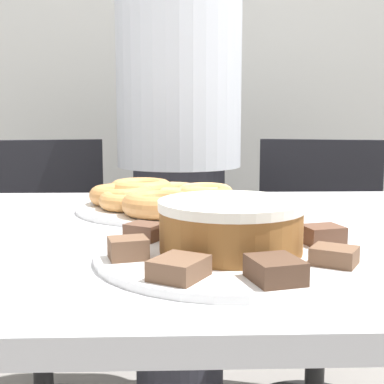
{
  "coord_description": "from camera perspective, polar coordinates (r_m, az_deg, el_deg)",
  "views": [
    {
      "loc": [
        -0.03,
        -0.83,
        0.94
      ],
      "look_at": [
        -0.0,
        0.0,
        0.82
      ],
      "focal_mm": 50.0,
      "sensor_mm": 36.0,
      "label": 1
    }
  ],
  "objects": [
    {
      "name": "lamington_5",
      "position": [
        0.8,
        8.04,
        -3.23
      ],
      "size": [
        0.06,
        0.06,
        0.03
      ],
      "rotation": [
        0.0,
        0.0,
        7.32
      ],
      "color": "brown",
      "rests_on": "plate_cake"
    },
    {
      "name": "donut_2",
      "position": [
        1.01,
        1.33,
        -0.43
      ],
      "size": [
        0.11,
        0.11,
        0.04
      ],
      "color": "#C68447",
      "rests_on": "plate_donuts"
    },
    {
      "name": "lamington_3",
      "position": [
        0.64,
        14.94,
        -6.58
      ],
      "size": [
        0.06,
        0.06,
        0.02
      ],
      "rotation": [
        0.0,
        0.0,
        5.75
      ],
      "color": "brown",
      "rests_on": "plate_cake"
    },
    {
      "name": "donut_6",
      "position": [
        1.04,
        -7.52,
        -0.3
      ],
      "size": [
        0.12,
        0.12,
        0.04
      ],
      "color": "#C68447",
      "rests_on": "plate_donuts"
    },
    {
      "name": "lamington_2",
      "position": [
        0.56,
        8.86,
        -8.19
      ],
      "size": [
        0.06,
        0.07,
        0.02
      ],
      "rotation": [
        0.0,
        0.0,
        4.97
      ],
      "color": "#513828",
      "rests_on": "plate_cake"
    },
    {
      "name": "donut_7",
      "position": [
        0.98,
        -6.76,
        -0.89
      ],
      "size": [
        0.11,
        0.11,
        0.03
      ],
      "color": "#D18E4C",
      "rests_on": "plate_donuts"
    },
    {
      "name": "office_chair_left",
      "position": [
        1.74,
        -15.72,
        -10.23
      ],
      "size": [
        0.5,
        0.5,
        0.86
      ],
      "rotation": [
        0.0,
        0.0,
        0.16
      ],
      "color": "black",
      "rests_on": "ground_plane"
    },
    {
      "name": "donut_1",
      "position": [
        0.97,
        -0.08,
        -0.8
      ],
      "size": [
        0.11,
        0.11,
        0.04
      ],
      "color": "tan",
      "rests_on": "plate_donuts"
    },
    {
      "name": "donut_3",
      "position": [
        1.06,
        1.42,
        -0.12
      ],
      "size": [
        0.11,
        0.11,
        0.03
      ],
      "color": "#E5AD66",
      "rests_on": "plate_donuts"
    },
    {
      "name": "lamington_7",
      "position": [
        0.74,
        -5.11,
        -4.22
      ],
      "size": [
        0.06,
        0.06,
        0.02
      ],
      "rotation": [
        0.0,
        0.0,
        8.89
      ],
      "color": "brown",
      "rests_on": "plate_cake"
    },
    {
      "name": "plate_cake",
      "position": [
        0.68,
        4.13,
        -6.67
      ],
      "size": [
        0.34,
        0.34,
        0.01
      ],
      "color": "white",
      "rests_on": "table"
    },
    {
      "name": "office_chair_right",
      "position": [
        1.74,
        13.2,
        -10.05
      ],
      "size": [
        0.54,
        0.54,
        0.86
      ],
      "rotation": [
        0.0,
        0.0,
        -0.25
      ],
      "color": "black",
      "rests_on": "ground_plane"
    },
    {
      "name": "wall_back",
      "position": [
        2.37,
        -1.22,
        16.87
      ],
      "size": [
        8.0,
        0.05,
        2.6
      ],
      "color": "silver",
      "rests_on": "ground_plane"
    },
    {
      "name": "lamington_6",
      "position": [
        0.8,
        0.85,
        -3.18
      ],
      "size": [
        0.06,
        0.06,
        0.02
      ],
      "rotation": [
        0.0,
        0.0,
        8.11
      ],
      "color": "#513828",
      "rests_on": "plate_cake"
    },
    {
      "name": "donut_4",
      "position": [
        1.1,
        -2.16,
        0.05
      ],
      "size": [
        0.12,
        0.12,
        0.03
      ],
      "color": "#E5AD66",
      "rests_on": "plate_donuts"
    },
    {
      "name": "frosted_cake",
      "position": [
        0.67,
        4.16,
        -3.59
      ],
      "size": [
        0.18,
        0.18,
        0.06
      ],
      "color": "brown",
      "rests_on": "plate_cake"
    },
    {
      "name": "table",
      "position": [
        0.87,
        0.12,
        -9.34
      ],
      "size": [
        1.95,
        0.83,
        0.76
      ],
      "color": "silver",
      "rests_on": "ground_plane"
    },
    {
      "name": "donut_0",
      "position": [
        1.02,
        -2.74,
        -0.59
      ],
      "size": [
        0.12,
        0.12,
        0.03
      ],
      "color": "#D18E4C",
      "rests_on": "plate_donuts"
    },
    {
      "name": "lamington_4",
      "position": [
        0.73,
        13.76,
        -4.46
      ],
      "size": [
        0.06,
        0.05,
        0.02
      ],
      "rotation": [
        0.0,
        0.0,
        6.54
      ],
      "color": "brown",
      "rests_on": "plate_cake"
    },
    {
      "name": "donut_5",
      "position": [
        1.1,
        -5.47,
        0.29
      ],
      "size": [
        0.13,
        0.13,
        0.04
      ],
      "color": "#D18E4C",
      "rests_on": "plate_donuts"
    },
    {
      "name": "donut_8",
      "position": [
        0.92,
        -3.64,
        -1.3
      ],
      "size": [
        0.12,
        0.12,
        0.04
      ],
      "color": "#C68447",
      "rests_on": "plate_donuts"
    },
    {
      "name": "plate_donuts",
      "position": [
        1.02,
        -2.73,
        -1.66
      ],
      "size": [
        0.34,
        0.34,
        0.01
      ],
      "color": "white",
      "rests_on": "table"
    },
    {
      "name": "lamington_1",
      "position": [
        0.57,
        -1.39,
        -8.11
      ],
      "size": [
        0.07,
        0.07,
        0.02
      ],
      "rotation": [
        0.0,
        0.0,
        4.18
      ],
      "color": "brown",
      "rests_on": "plate_cake"
    },
    {
      "name": "person_standing",
      "position": [
        1.66,
        -1.39,
        4.35
      ],
      "size": [
        0.38,
        0.38,
        1.59
      ],
      "color": "#383842",
      "rests_on": "ground_plane"
    },
    {
      "name": "lamington_0",
      "position": [
        0.64,
        -6.83,
        -5.97
      ],
      "size": [
        0.05,
        0.05,
        0.03
      ],
      "rotation": [
        0.0,
        0.0,
        3.4
      ],
      "color": "brown",
      "rests_on": "plate_cake"
    }
  ]
}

